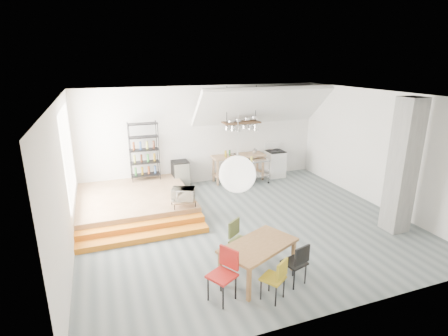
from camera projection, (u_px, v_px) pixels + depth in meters
name	position (u px, v px, depth m)	size (l,w,h in m)	color
floor	(245.00, 224.00, 8.83)	(8.00, 8.00, 0.00)	slate
wall_back	(204.00, 135.00, 11.49)	(8.00, 0.04, 3.20)	silver
wall_left	(65.00, 182.00, 7.04)	(0.04, 7.00, 3.20)	silver
wall_right	(379.00, 149.00, 9.67)	(0.04, 7.00, 3.20)	silver
ceiling	(248.00, 95.00, 7.88)	(8.00, 7.00, 0.02)	white
slope_ceiling	(262.00, 106.00, 11.27)	(4.40, 1.80, 0.15)	white
window_pane	(69.00, 155.00, 8.33)	(0.02, 2.50, 2.20)	white
platform	(135.00, 201.00, 9.74)	(3.00, 3.00, 0.40)	olive
step_lower	(145.00, 237.00, 8.03)	(3.00, 0.35, 0.13)	orange
step_upper	(143.00, 228.00, 8.32)	(3.00, 0.35, 0.27)	orange
concrete_column	(403.00, 167.00, 8.09)	(0.50, 0.50, 3.20)	slate
kitchen_counter	(238.00, 163.00, 11.83)	(1.80, 0.60, 0.91)	olive
stove	(275.00, 163.00, 12.34)	(0.60, 0.60, 1.18)	white
pot_rack	(242.00, 125.00, 11.24)	(1.20, 0.50, 1.43)	#3E2818
wire_shelving	(144.00, 150.00, 10.65)	(0.88, 0.38, 1.80)	black
microwave_shelf	(183.00, 200.00, 8.88)	(0.60, 0.40, 0.16)	olive
paper_lantern	(237.00, 174.00, 5.63)	(0.60, 0.60, 0.60)	white
dining_table	(258.00, 248.00, 6.50)	(1.67, 1.36, 0.69)	brown
chair_mustard	(276.00, 276.00, 5.89)	(0.50, 0.50, 0.79)	#A38C1C
chair_black	(297.00, 261.00, 6.30)	(0.46, 0.46, 0.82)	black
chair_olive	(238.00, 237.00, 7.09)	(0.55, 0.55, 0.87)	#515C2B
chair_red	(225.00, 270.00, 5.93)	(0.57, 0.57, 0.92)	red
rolling_cart	(256.00, 168.00, 11.60)	(0.85, 0.51, 0.81)	silver
mini_fridge	(181.00, 174.00, 11.27)	(0.51, 0.51, 0.87)	black
microwave	(183.00, 194.00, 8.83)	(0.56, 0.38, 0.31)	beige
bowl	(235.00, 155.00, 11.65)	(0.24, 0.24, 0.06)	silver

